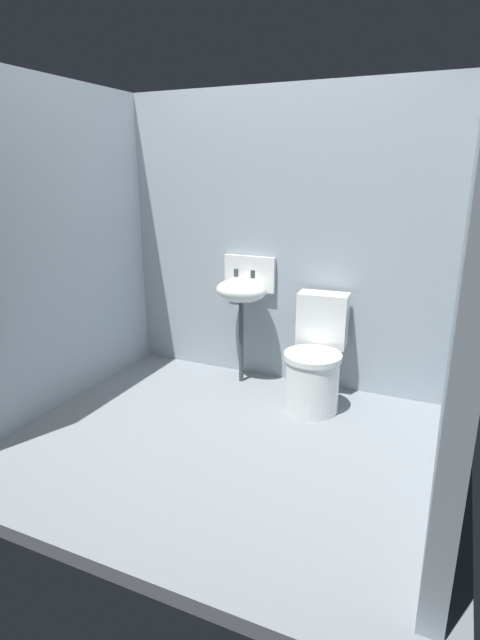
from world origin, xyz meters
name	(u,v)px	position (x,y,z in m)	size (l,w,h in m)	color
ground_plane	(224,439)	(0.00, 0.00, -0.04)	(2.93, 2.41, 0.08)	slate
wall_back	(283,241)	(0.00, 1.05, 1.11)	(2.93, 0.10, 2.22)	#94A1AB
wall_left	(61,248)	(-1.31, 0.10, 1.11)	(0.10, 2.21, 2.22)	#97A5B2
wall_right	(470,281)	(1.31, 0.10, 1.11)	(0.10, 2.21, 2.22)	#98A8B1
toilet_near_wall	(315,363)	(0.41, 0.65, 0.32)	(0.43, 0.61, 0.78)	white
sink	(243,289)	(-0.24, 0.84, 0.75)	(0.42, 0.35, 0.99)	#394242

